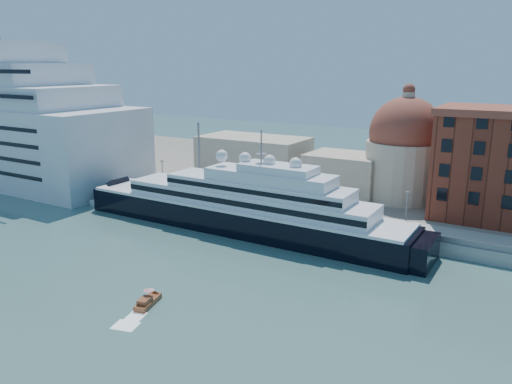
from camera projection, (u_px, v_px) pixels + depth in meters
The scene contains 9 objects.
ground at pixel (177, 269), 84.61m from camera, with size 400.00×400.00×0.00m, color #345A5A.
quay at pixel (274, 212), 112.55m from camera, with size 180.00×10.00×2.50m, color gray.
land at pixel (341, 179), 146.68m from camera, with size 260.00×72.00×2.00m, color slate.
quay_fence at pixel (264, 209), 108.35m from camera, with size 180.00×0.10×1.20m, color slate.
superyacht at pixel (229, 208), 105.11m from camera, with size 83.28×11.55×24.89m.
service_barge at pixel (109, 204), 121.10m from camera, with size 10.52×4.35×2.31m.
water_taxi at pixel (148, 301), 71.69m from camera, with size 3.07×5.61×2.53m.
church at pixel (342, 157), 126.68m from camera, with size 66.00×18.00×25.50m.
lamp_posts at pixel (223, 171), 115.28m from camera, with size 120.80×2.40×18.00m.
Camera 1 is at (51.92, -60.66, 33.66)m, focal length 35.00 mm.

